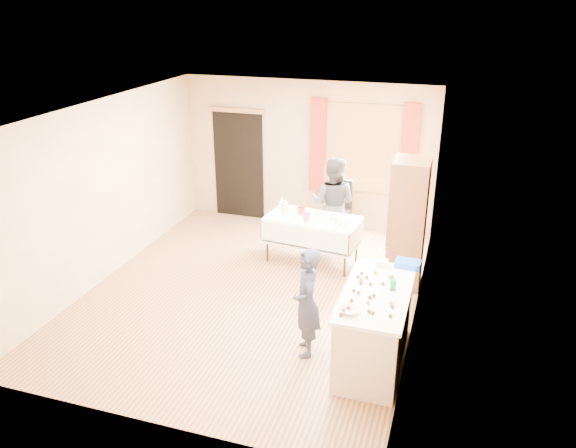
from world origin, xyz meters
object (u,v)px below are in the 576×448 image
(woman, at_px, (333,204))
(party_table, at_px, (312,235))
(counter, at_px, (374,327))
(chair, at_px, (337,220))
(girl, at_px, (307,303))
(cabinet, at_px, (407,224))

(woman, bearing_deg, party_table, 79.12)
(counter, height_order, chair, chair)
(girl, bearing_deg, party_table, 174.54)
(counter, height_order, woman, woman)
(woman, bearing_deg, counter, 116.73)
(party_table, height_order, woman, woman)
(cabinet, xyz_separation_m, girl, (-0.88, -2.09, -0.27))
(cabinet, distance_m, woman, 1.57)
(party_table, bearing_deg, cabinet, -4.42)
(party_table, distance_m, woman, 0.72)
(cabinet, xyz_separation_m, woman, (-1.29, 0.90, -0.16))
(counter, distance_m, party_table, 2.67)
(counter, relative_size, woman, 0.99)
(party_table, bearing_deg, counter, -53.18)
(cabinet, xyz_separation_m, counter, (-0.10, -2.02, -0.48))
(cabinet, xyz_separation_m, party_table, (-1.46, 0.27, -0.49))
(cabinet, height_order, chair, cabinet)
(cabinet, height_order, woman, cabinet)
(party_table, bearing_deg, girl, -69.99)
(chair, bearing_deg, woman, -75.68)
(cabinet, relative_size, counter, 1.22)
(chair, bearing_deg, counter, -59.73)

